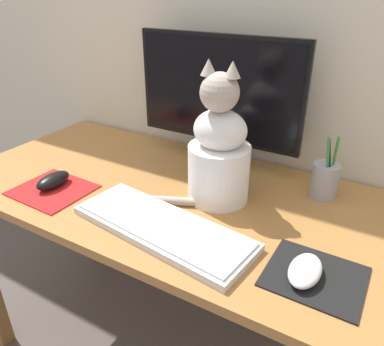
% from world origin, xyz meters
% --- Properties ---
extents(desk, '(1.49, 0.62, 0.71)m').
position_xyz_m(desk, '(0.00, 0.00, 0.62)').
color(desk, '#A87038').
rests_on(desk, ground_plane).
extents(monitor, '(0.52, 0.17, 0.40)m').
position_xyz_m(monitor, '(-0.06, 0.22, 0.94)').
color(monitor, black).
rests_on(monitor, desk).
extents(keyboard, '(0.47, 0.22, 0.02)m').
position_xyz_m(keyboard, '(-0.01, -0.17, 0.73)').
color(keyboard, silver).
rests_on(keyboard, desk).
extents(mousepad_left, '(0.21, 0.19, 0.00)m').
position_xyz_m(mousepad_left, '(-0.38, -0.17, 0.72)').
color(mousepad_left, red).
rests_on(mousepad_left, desk).
extents(mousepad_right, '(0.19, 0.17, 0.00)m').
position_xyz_m(mousepad_right, '(0.35, -0.15, 0.72)').
color(mousepad_right, black).
rests_on(mousepad_right, desk).
extents(computer_mouse_left, '(0.06, 0.11, 0.04)m').
position_xyz_m(computer_mouse_left, '(-0.39, -0.16, 0.74)').
color(computer_mouse_left, black).
rests_on(computer_mouse_left, mousepad_left).
extents(computer_mouse_right, '(0.06, 0.11, 0.03)m').
position_xyz_m(computer_mouse_right, '(0.33, -0.16, 0.73)').
color(computer_mouse_right, white).
rests_on(computer_mouse_right, mousepad_right).
extents(cat, '(0.22, 0.21, 0.37)m').
position_xyz_m(cat, '(0.04, 0.03, 0.85)').
color(cat, white).
rests_on(cat, desk).
extents(pen_cup, '(0.07, 0.07, 0.18)m').
position_xyz_m(pen_cup, '(0.29, 0.18, 0.76)').
color(pen_cup, '#99999E').
rests_on(pen_cup, desk).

